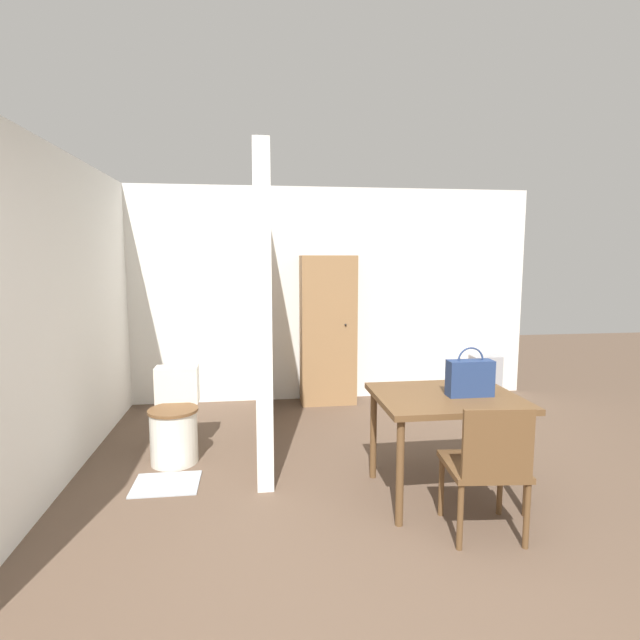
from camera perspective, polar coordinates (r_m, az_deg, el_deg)
The scene contains 11 objects.
ground_plane at distance 2.78m, azimuth 10.12°, elevation -30.59°, with size 16.00×16.00×0.00m, color brown.
wall_back at distance 5.94m, azimuth -0.79°, elevation 2.91°, with size 5.23×0.12×2.50m.
wall_left at distance 4.24m, azimuth -27.85°, elevation 0.33°, with size 0.12×4.74×2.50m.
partition_wall at distance 4.66m, azimuth -6.77°, elevation 1.66°, with size 0.12×2.37×2.50m.
dining_table at distance 3.66m, azimuth 14.20°, elevation -9.58°, with size 0.98×0.82×0.74m.
wooden_chair at distance 3.27m, azimuth 18.61°, elevation -15.33°, with size 0.49×0.49×0.85m.
toilet at distance 4.43m, azimuth -16.27°, elevation -11.24°, with size 0.41×0.55×0.76m.
handbag at distance 3.62m, azimuth 16.77°, elevation -6.30°, with size 0.32×0.12×0.34m.
wooden_cabinet at distance 5.76m, azimuth 0.91°, elevation -1.17°, with size 0.63×0.37×1.71m.
bath_mat at distance 4.10m, azimuth -17.15°, elevation -17.47°, with size 0.48×0.40×0.01m.
space_heater at distance 6.01m, azimuth 18.31°, elevation -6.65°, with size 0.32×0.21×0.59m.
Camera 1 is at (-0.70, -2.08, 1.70)m, focal length 28.00 mm.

